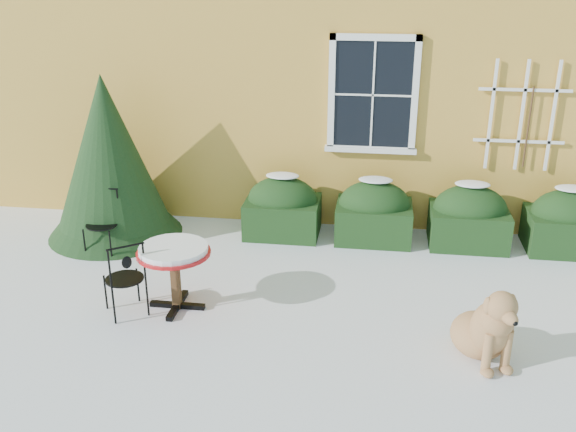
% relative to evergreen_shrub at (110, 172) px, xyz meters
% --- Properties ---
extents(ground, '(80.00, 80.00, 0.00)m').
position_rel_evergreen_shrub_xyz_m(ground, '(2.70, -2.22, -0.93)').
color(ground, white).
rests_on(ground, ground).
extents(hedge_row, '(4.95, 0.80, 0.91)m').
position_rel_evergreen_shrub_xyz_m(hedge_row, '(4.35, 0.33, -0.52)').
color(hedge_row, black).
rests_on(hedge_row, ground).
extents(evergreen_shrub, '(1.90, 1.90, 2.30)m').
position_rel_evergreen_shrub_xyz_m(evergreen_shrub, '(0.00, 0.00, 0.00)').
color(evergreen_shrub, black).
rests_on(evergreen_shrub, ground).
extents(bistro_table, '(0.82, 0.82, 0.76)m').
position_rel_evergreen_shrub_xyz_m(bistro_table, '(1.53, -1.96, -0.29)').
color(bistro_table, black).
rests_on(bistro_table, ground).
extents(patio_chair_near, '(0.55, 0.55, 0.89)m').
position_rel_evergreen_shrub_xyz_m(patio_chair_near, '(1.03, -2.17, -0.48)').
color(patio_chair_near, black).
rests_on(patio_chair_near, ground).
extents(patio_chair_far, '(0.42, 0.42, 0.87)m').
position_rel_evergreen_shrub_xyz_m(patio_chair_far, '(0.10, -0.63, -0.49)').
color(patio_chair_far, black).
rests_on(patio_chair_far, ground).
extents(dog, '(0.73, 0.97, 0.87)m').
position_rel_evergreen_shrub_xyz_m(dog, '(4.85, -2.53, -0.57)').
color(dog, tan).
rests_on(dog, ground).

